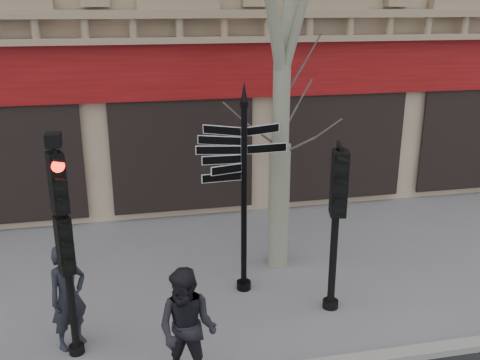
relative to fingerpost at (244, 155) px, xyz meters
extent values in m
plane|color=slate|center=(-0.67, -1.11, -2.59)|extent=(80.00, 80.00, 0.00)
cube|color=#660A0A|center=(-0.67, 3.77, 1.01)|extent=(28.00, 0.25, 1.30)
cube|color=#887658|center=(-0.67, 3.54, 1.98)|extent=(28.00, 0.35, 0.74)
cylinder|color=black|center=(0.00, 0.00, -0.88)|extent=(0.10, 0.10, 3.42)
cylinder|color=black|center=(0.00, 0.00, -2.52)|extent=(0.27, 0.27, 0.15)
cone|color=black|center=(0.00, 0.00, 1.10)|extent=(0.11, 0.11, 0.34)
cylinder|color=black|center=(-2.90, -1.36, -1.02)|extent=(0.11, 0.11, 3.15)
cylinder|color=black|center=(-2.90, -1.36, -2.53)|extent=(0.23, 0.23, 0.13)
cube|color=black|center=(-2.90, -1.36, -0.77)|extent=(0.45, 0.38, 0.85)
cube|color=black|center=(-2.90, -1.36, 0.16)|extent=(0.45, 0.38, 0.85)
sphere|color=#FF0C05|center=(-2.90, -1.36, 0.39)|extent=(0.18, 0.18, 0.18)
cube|color=black|center=(-2.90, -1.36, 0.74)|extent=(0.27, 0.30, 0.18)
cylinder|color=black|center=(1.35, -0.94, -1.16)|extent=(0.14, 0.14, 2.86)
cylinder|color=black|center=(1.35, -0.94, -2.51)|extent=(0.30, 0.30, 0.16)
cube|color=black|center=(1.35, -0.94, -0.28)|extent=(0.55, 0.45, 1.09)
cylinder|color=gray|center=(0.89, 0.83, -1.33)|extent=(0.41, 0.41, 2.52)
cylinder|color=gray|center=(0.89, 0.83, 0.62)|extent=(0.32, 0.32, 1.61)
imported|color=black|center=(-2.97, -1.12, -1.76)|extent=(0.73, 0.69, 1.67)
imported|color=black|center=(-1.31, -2.41, -1.71)|extent=(1.07, 0.99, 1.77)
camera|label=1|loc=(-1.91, -8.63, 2.46)|focal=40.00mm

